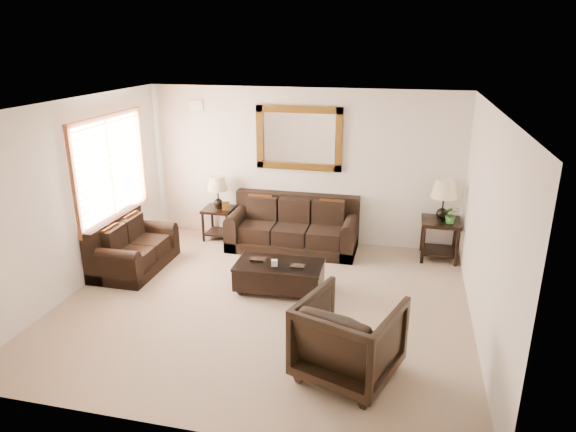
% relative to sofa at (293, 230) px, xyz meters
% --- Properties ---
extents(room, '(5.51, 5.01, 2.71)m').
position_rel_sofa_xyz_m(room, '(0.05, -2.07, 1.02)').
color(room, '#85715B').
rests_on(room, ground).
extents(window, '(0.07, 1.96, 1.66)m').
position_rel_sofa_xyz_m(window, '(-2.65, -1.17, 1.22)').
color(window, white).
rests_on(window, room).
extents(mirror, '(1.50, 0.06, 1.10)m').
position_rel_sofa_xyz_m(mirror, '(-0.00, 0.40, 1.52)').
color(mirror, '#4F370F').
rests_on(mirror, room).
extents(air_vent, '(0.25, 0.02, 0.18)m').
position_rel_sofa_xyz_m(air_vent, '(-1.85, 0.41, 2.02)').
color(air_vent, '#999999').
rests_on(air_vent, room).
extents(sofa, '(2.19, 0.95, 0.90)m').
position_rel_sofa_xyz_m(sofa, '(0.00, 0.00, 0.00)').
color(sofa, black).
rests_on(sofa, room).
extents(loveseat, '(0.86, 1.45, 0.82)m').
position_rel_sofa_xyz_m(loveseat, '(-2.31, -1.42, -0.03)').
color(loveseat, black).
rests_on(loveseat, room).
extents(end_table_left, '(0.53, 0.53, 1.16)m').
position_rel_sofa_xyz_m(end_table_left, '(-1.41, 0.13, 0.43)').
color(end_table_left, black).
rests_on(end_table_left, room).
extents(end_table_right, '(0.61, 0.61, 1.35)m').
position_rel_sofa_xyz_m(end_table_right, '(2.45, 0.09, 0.56)').
color(end_table_right, black).
rests_on(end_table_right, room).
extents(coffee_table, '(1.26, 0.70, 0.53)m').
position_rel_sofa_xyz_m(coffee_table, '(0.16, -1.64, -0.06)').
color(coffee_table, black).
rests_on(coffee_table, room).
extents(armchair, '(1.21, 1.18, 1.00)m').
position_rel_sofa_xyz_m(armchair, '(1.36, -3.39, 0.17)').
color(armchair, black).
rests_on(armchair, floor).
extents(potted_plant, '(0.29, 0.31, 0.23)m').
position_rel_sofa_xyz_m(potted_plant, '(2.58, -0.03, 0.46)').
color(potted_plant, '#265C1F').
rests_on(potted_plant, end_table_right).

